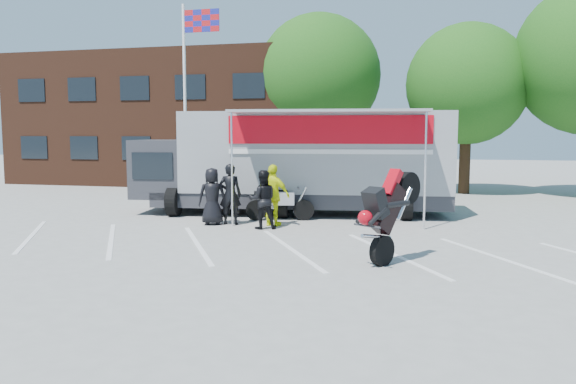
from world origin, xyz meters
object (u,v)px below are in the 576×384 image
at_px(spectator_leather_a, 212,196).
at_px(stunt_bike_rider, 402,260).
at_px(tree_mid, 467,84).
at_px(tree_left, 319,76).
at_px(flagpole, 190,77).
at_px(spectator_hivis, 273,195).
at_px(transporter_truck, 301,214).
at_px(spectator_leather_c, 262,200).
at_px(spectator_leather_b, 230,194).
at_px(parked_motorcycle, 280,220).

bearing_deg(spectator_leather_a, stunt_bike_rider, 127.69).
xyz_separation_m(stunt_bike_rider, spectator_leather_a, (-5.78, 3.54, 0.86)).
distance_m(tree_mid, stunt_bike_rider, 15.58).
height_order(stunt_bike_rider, spectator_leather_a, spectator_leather_a).
bearing_deg(tree_left, spectator_leather_a, -94.47).
bearing_deg(flagpole, tree_mid, 23.97).
bearing_deg(tree_left, stunt_bike_rider, -72.79).
bearing_deg(stunt_bike_rider, spectator_leather_a, -177.83).
xyz_separation_m(tree_mid, spectator_hivis, (-6.10, -10.86, -4.03)).
relative_size(tree_mid, spectator_leather_a, 4.45).
xyz_separation_m(transporter_truck, spectator_leather_c, (-0.41, -3.23, 0.85)).
height_order(spectator_leather_a, spectator_hivis, spectator_hivis).
bearing_deg(spectator_hivis, spectator_leather_b, 17.32).
bearing_deg(transporter_truck, tree_mid, 47.05).
relative_size(flagpole, tree_mid, 1.04).
relative_size(tree_mid, spectator_leather_b, 4.16).
bearing_deg(flagpole, spectator_leather_a, -61.49).
bearing_deg(spectator_leather_a, transporter_truck, -146.80).
height_order(stunt_bike_rider, spectator_leather_c, spectator_leather_c).
distance_m(transporter_truck, spectator_leather_c, 3.36).
height_order(tree_left, parked_motorcycle, tree_left).
xyz_separation_m(stunt_bike_rider, spectator_hivis, (-3.93, 3.75, 0.92)).
height_order(flagpole, spectator_leather_c, flagpole).
height_order(tree_mid, spectator_leather_b, tree_mid).
bearing_deg(spectator_hivis, flagpole, -34.14).
bearing_deg(stunt_bike_rider, spectator_hivis, 169.99).
height_order(tree_left, stunt_bike_rider, tree_left).
distance_m(parked_motorcycle, stunt_bike_rider, 6.28).
bearing_deg(tree_mid, spectator_leather_b, -124.20).
distance_m(spectator_leather_a, spectator_leather_c, 1.72).
relative_size(tree_mid, transporter_truck, 0.71).
height_order(stunt_bike_rider, spectator_leather_b, spectator_leather_b).
distance_m(stunt_bike_rider, spectator_leather_c, 5.27).
relative_size(flagpole, stunt_bike_rider, 3.70).
height_order(spectator_leather_c, spectator_hivis, spectator_hivis).
height_order(tree_left, spectator_leather_b, tree_left).
bearing_deg(spectator_leather_c, parked_motorcycle, -114.21).
bearing_deg(tree_mid, spectator_leather_c, -118.74).
bearing_deg(tree_left, spectator_leather_b, -92.04).
xyz_separation_m(transporter_truck, spectator_leather_b, (-1.57, -2.73, 0.92)).
bearing_deg(flagpole, transporter_truck, -30.62).
distance_m(tree_left, stunt_bike_rider, 17.27).
bearing_deg(spectator_hivis, transporter_truck, -80.66).
xyz_separation_m(stunt_bike_rider, spectator_leather_b, (-5.26, 3.69, 0.92)).
relative_size(tree_left, spectator_leather_a, 5.01).
distance_m(tree_mid, spectator_leather_a, 14.23).
relative_size(flagpole, transporter_truck, 0.74).
bearing_deg(transporter_truck, tree_left, 89.71).
relative_size(flagpole, tree_left, 0.93).
bearing_deg(spectator_hivis, tree_left, -71.07).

